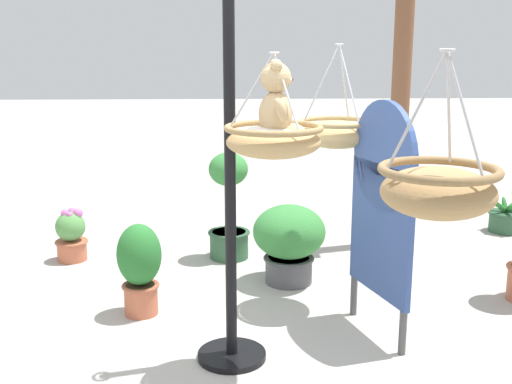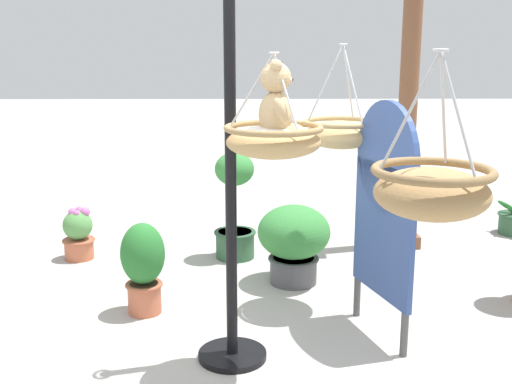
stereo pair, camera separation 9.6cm
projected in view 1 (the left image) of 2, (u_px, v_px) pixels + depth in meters
ground_plane at (245, 368)px, 3.94m from camera, size 40.00×40.00×0.00m
display_pole_central at (231, 254)px, 3.90m from camera, size 0.44×0.44×2.32m
hanging_basket_with_teddy at (274, 139)px, 3.60m from camera, size 0.57×0.57×0.59m
teddy_bear at (278, 105)px, 3.56m from camera, size 0.31×0.28×0.45m
hanging_basket_left_high at (337, 132)px, 4.61m from camera, size 0.56×0.56×0.75m
hanging_basket_right_low at (438, 188)px, 2.52m from camera, size 0.49×0.49×0.66m
greenhouse_pillar_left at (400, 105)px, 6.09m from camera, size 0.34×0.34×2.90m
potted_plant_fern_front at (71, 236)px, 5.86m from camera, size 0.30×0.30×0.49m
potted_plant_flowering_red at (505, 219)px, 6.78m from camera, size 0.39×0.39×0.37m
potted_plant_small_succulent at (140, 266)px, 4.65m from camera, size 0.33×0.33×0.70m
potted_plant_conical_shrub at (289, 239)px, 5.28m from camera, size 0.61×0.61×0.67m
potted_plant_trailing_ivy at (229, 206)px, 5.87m from camera, size 0.40×0.40×1.01m
display_sign_board at (382, 201)px, 4.20m from camera, size 0.72×0.26×1.62m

